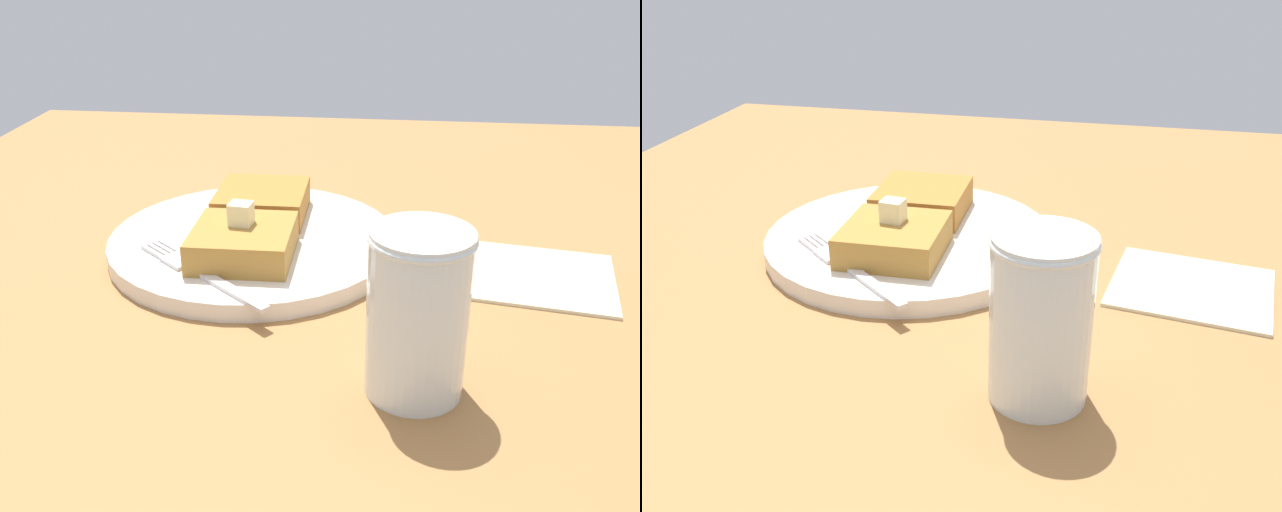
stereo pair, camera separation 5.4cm
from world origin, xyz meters
TOP-DOWN VIEW (x-y plane):
  - table_surface at (0.00, 0.00)cm, footprint 92.41×92.41cm
  - plate at (-1.98, 3.66)cm, footprint 26.18×26.18cm
  - toast_slice_left at (-6.71, 3.60)cm, footprint 8.63×8.47cm
  - toast_slice_middle at (2.74, 3.73)cm, footprint 8.63×8.47cm
  - butter_pat_primary at (-5.87, 3.86)cm, footprint 1.91×2.08cm
  - fork at (-9.84, 6.95)cm, footprint 11.48×13.10cm
  - syrup_jar at (-21.70, -10.70)cm, footprint 6.62×6.62cm
  - napkin at (-4.70, -21.32)cm, footprint 13.26×14.37cm

SIDE VIEW (x-z plane):
  - table_surface at x=0.00cm, z-range 0.00..2.98cm
  - napkin at x=-4.70cm, z-range 2.98..3.28cm
  - plate at x=-1.98cm, z-range 3.11..4.68cm
  - fork at x=-9.84cm, z-range 4.55..4.91cm
  - toast_slice_left at x=-6.71cm, z-range 4.55..7.26cm
  - toast_slice_middle at x=2.74cm, z-range 4.55..7.26cm
  - syrup_jar at x=-21.70cm, z-range 2.56..13.72cm
  - butter_pat_primary at x=-5.87cm, z-range 7.26..9.15cm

